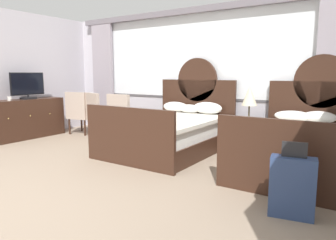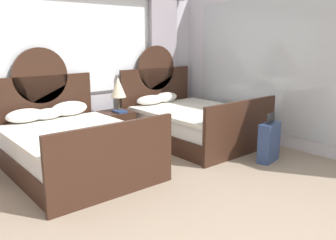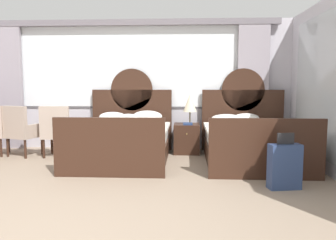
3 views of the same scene
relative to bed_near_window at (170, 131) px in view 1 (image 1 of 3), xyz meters
name	(u,v)px [view 1 (image 1 of 3)]	position (x,y,z in m)	size (l,w,h in m)	color
wall_back_window	(197,70)	(-0.08, 1.13, 1.09)	(6.71, 0.22, 2.70)	silver
bed_near_window	(170,131)	(0.00, 0.00, 0.00)	(1.65, 2.20, 1.69)	#382116
bed_near_mirror	(306,148)	(2.28, -0.01, -0.01)	(1.65, 2.20, 1.69)	#382116
nightstand_between_beds	(245,135)	(1.14, 0.69, -0.07)	(0.50, 0.53, 0.58)	#382116
table_lamp_on_nightstand	(250,96)	(1.20, 0.68, 0.64)	(0.27, 0.27, 0.60)	brown
book_on_nightstand	(245,119)	(1.16, 0.59, 0.24)	(0.18, 0.26, 0.03)	navy
dresser_minibar	(24,119)	(-3.21, -0.80, 0.06)	(0.49, 1.72, 0.84)	#382116
tv_flatscreen	(28,86)	(-3.18, -0.69, 0.76)	(0.20, 0.76, 0.57)	black
cup_on_dresser	(10,99)	(-3.15, -1.12, 0.52)	(0.11, 0.08, 0.08)	white
armchair_by_window_left	(123,115)	(-1.30, 0.21, 0.16)	(0.56, 0.56, 0.97)	#B29E8E
armchair_by_window_centre	(99,113)	(-2.00, 0.21, 0.16)	(0.67, 0.67, 0.97)	#B29E8E
armchair_by_window_right	(80,111)	(-2.59, 0.21, 0.16)	(0.62, 0.62, 0.97)	#B29E8E
suitcase_on_floor	(292,187)	(2.42, -1.56, -0.06)	(0.44, 0.25, 0.74)	navy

